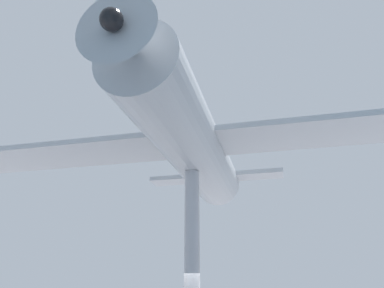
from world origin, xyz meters
The scene contains 2 objects.
support_pylon_central centered at (0.00, 0.00, 2.79)m, with size 0.46×0.46×5.57m.
suspended_airplane centered at (0.06, 0.16, 6.55)m, with size 17.83×11.75×2.86m.
Camera 1 is at (1.09, 11.40, 1.98)m, focal length 35.00 mm.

